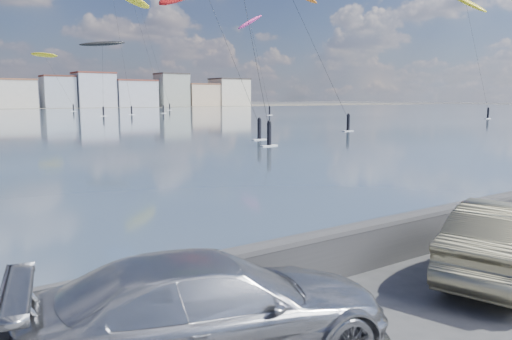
{
  "coord_description": "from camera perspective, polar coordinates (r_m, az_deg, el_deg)",
  "views": [
    {
      "loc": [
        -4.99,
        -4.55,
        3.72
      ],
      "look_at": [
        1.0,
        4.0,
        2.2
      ],
      "focal_mm": 35.0,
      "sensor_mm": 36.0,
      "label": 1
    }
  ],
  "objects": [
    {
      "name": "kitesurfer_3",
      "position": [
        112.04,
        -17.16,
        13.55
      ],
      "size": [
        9.75,
        8.99,
        15.8
      ],
      "color": "black",
      "rests_on": "ground"
    },
    {
      "name": "kitesurfer_10",
      "position": [
        162.61,
        -13.34,
        18.31
      ],
      "size": [
        7.79,
        16.98,
        35.74
      ],
      "color": "yellow",
      "rests_on": "ground"
    },
    {
      "name": "car_silver",
      "position": [
        7.33,
        -4.97,
        -15.48
      ],
      "size": [
        5.65,
        3.29,
        1.54
      ],
      "primitive_type": "imported",
      "rotation": [
        0.0,
        0.0,
        1.35
      ],
      "color": "#A6A7AD",
      "rests_on": "ground"
    },
    {
      "name": "kitesurfer_9",
      "position": [
        104.38,
        22.87,
        17.14
      ],
      "size": [
        6.77,
        11.22,
        23.95
      ],
      "color": "yellow",
      "rests_on": "ground"
    },
    {
      "name": "kitesurfer_14",
      "position": [
        157.5,
        -23.03,
        11.93
      ],
      "size": [
        7.95,
        19.24,
        16.91
      ],
      "color": "yellow",
      "rests_on": "ground"
    },
    {
      "name": "kitesurfer_11",
      "position": [
        111.09,
        -0.64,
        16.34
      ],
      "size": [
        7.16,
        8.12,
        22.08
      ],
      "color": "#E5338C",
      "rests_on": "ground"
    },
    {
      "name": "kitesurfer_0",
      "position": [
        130.66,
        -13.96,
        18.33
      ],
      "size": [
        10.59,
        12.76,
        29.75
      ],
      "color": "yellow",
      "rests_on": "ground"
    },
    {
      "name": "car_champagne",
      "position": [
        11.66,
        27.19,
        -7.13
      ],
      "size": [
        5.17,
        2.98,
        1.61
      ],
      "primitive_type": "imported",
      "rotation": [
        0.0,
        0.0,
        1.85
      ],
      "color": "tan",
      "rests_on": "ground"
    },
    {
      "name": "seawall",
      "position": [
        9.34,
        -0.46,
        -11.35
      ],
      "size": [
        400.0,
        0.36,
        1.08
      ],
      "color": "#28282B",
      "rests_on": "ground"
    }
  ]
}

